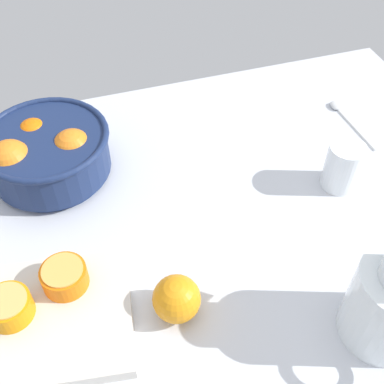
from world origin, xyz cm
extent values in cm
cube|color=silver|center=(0.00, 0.00, -1.50)|extent=(124.71, 83.32, 3.00)
cylinder|color=navy|center=(-21.19, 19.86, 0.60)|extent=(20.68, 20.68, 1.20)
cylinder|color=navy|center=(-21.19, 19.86, 5.11)|extent=(22.48, 22.48, 7.81)
torus|color=navy|center=(-21.19, 19.86, 9.01)|extent=(23.68, 23.68, 1.20)
sphere|color=orange|center=(-16.60, 17.96, 6.61)|extent=(7.63, 7.63, 7.63)
sphere|color=orange|center=(-23.07, 24.30, 6.24)|extent=(6.93, 6.93, 6.93)
sphere|color=orange|center=(-27.66, 17.57, 6.96)|extent=(8.02, 8.02, 8.02)
sphere|color=orange|center=(-21.13, 17.94, 5.52)|extent=(6.69, 6.69, 6.69)
cylinder|color=white|center=(30.12, 0.55, 4.66)|extent=(6.75, 6.75, 9.32)
cylinder|color=gold|center=(30.12, 0.55, 3.19)|extent=(5.94, 5.94, 6.37)
cube|color=beige|center=(-28.25, -12.02, 1.15)|extent=(32.96, 24.81, 2.31)
cylinder|color=orange|center=(-21.94, -7.67, 4.05)|extent=(7.06, 7.06, 3.50)
cylinder|color=#F8AC4D|center=(-21.94, -7.67, 5.95)|extent=(6.22, 6.22, 0.30)
cylinder|color=orange|center=(-30.28, -10.41, 4.06)|extent=(6.90, 6.90, 3.50)
cylinder|color=#FEB35B|center=(-30.28, -10.41, 5.95)|extent=(6.07, 6.07, 0.30)
sphere|color=orange|center=(-6.68, -16.16, 3.63)|extent=(7.26, 7.26, 7.26)
ellipsoid|color=silver|center=(41.37, 21.81, 0.50)|extent=(2.38, 3.29, 1.00)
cylinder|color=silver|center=(41.74, 13.31, 0.35)|extent=(1.29, 13.82, 0.70)
camera|label=1|loc=(-15.48, -51.68, 66.52)|focal=45.07mm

